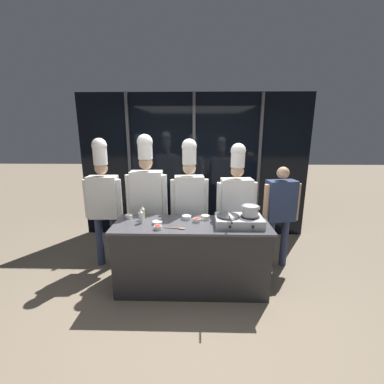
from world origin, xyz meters
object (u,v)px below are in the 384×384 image
Objects in this scene: squeeze_bottle_oil at (143,213)px; chef_line at (189,196)px; prep_bowl_onion at (129,216)px; prep_bowl_bell_pepper at (158,227)px; chef_pastry at (236,200)px; chef_sous at (147,193)px; stock_pot at (250,211)px; chef_head at (103,195)px; person_guest at (280,208)px; frying_pan at (228,214)px; prep_bowl_ginger at (205,217)px; serving_spoon_slotted at (179,228)px; prep_bowl_chili_flakes at (197,220)px; portable_stove at (239,221)px; prep_bowl_noodles at (157,222)px; prep_bowl_garlic at (187,217)px; squeeze_bottle_clear at (141,217)px.

squeeze_bottle_oil is 0.10× the size of chef_line.
prep_bowl_onion is at bearing 19.25° from chef_line.
prep_bowl_bell_pepper is at bearing -40.26° from prep_bowl_onion.
chef_sous is at bearing -8.32° from chef_pastry.
chef_sous is at bearing 156.15° from stock_pot.
person_guest is (2.60, 0.02, -0.18)m from chef_head.
frying_pan is 4.35× the size of prep_bowl_ginger.
chef_sous is 1.97m from person_guest.
prep_bowl_chili_flakes is at bearing 47.88° from serving_spoon_slotted.
chef_pastry is (1.29, -0.08, -0.07)m from chef_sous.
stock_pot is at bearing 95.61° from chef_pastry.
prep_bowl_noodles is at bearing 179.20° from portable_stove.
chef_line reaches higher than prep_bowl_onion.
prep_bowl_garlic is at bearing 80.57° from chef_line.
frying_pan is at bearing -178.18° from portable_stove.
chef_sous is at bearing 92.85° from squeeze_bottle_clear.
squeeze_bottle_clear is (-1.09, 0.04, -0.06)m from frying_pan.
portable_stove is 1.45m from prep_bowl_onion.
portable_stove reaches higher than serving_spoon_slotted.
squeeze_bottle_oil reaches higher than prep_bowl_garlic.
chef_pastry is at bearing 175.71° from chef_head.
portable_stove is at bearing -16.71° from prep_bowl_garlic.
stock_pot reaches higher than prep_bowl_garlic.
chef_pastry is at bearing 25.67° from prep_bowl_garlic.
prep_bowl_noodles is at bearing -153.03° from prep_bowl_garlic.
prep_bowl_garlic is at bearing 7.16° from person_guest.
prep_bowl_garlic is at bearing 2.71° from squeeze_bottle_oil.
chef_sous is at bearing 124.58° from serving_spoon_slotted.
chef_sous is (-1.12, 0.62, 0.10)m from frying_pan.
portable_stove is 3.13× the size of squeeze_bottle_oil.
stock_pot is 1.59m from prep_bowl_onion.
prep_bowl_chili_flakes is 0.32m from serving_spoon_slotted.
chef_head is 1.26× the size of person_guest.
squeeze_bottle_clear reaches higher than portable_stove.
chef_sous reaches higher than serving_spoon_slotted.
prep_bowl_bell_pepper is at bearing -171.67° from stock_pot.
portable_stove is at bearing -25.20° from prep_bowl_ginger.
stock_pot reaches higher than portable_stove.
prep_bowl_ginger is at bearing -1.18° from prep_bowl_garlic.
stock_pot is 0.11× the size of chef_sous.
prep_bowl_onion is 0.05× the size of chef_line.
chef_line reaches higher than prep_bowl_chili_flakes.
prep_bowl_chili_flakes is 0.05× the size of chef_head.
chef_sous reaches higher than prep_bowl_onion.
squeeze_bottle_oil is 0.58m from prep_bowl_garlic.
chef_pastry is at bearing 174.81° from chef_sous.
prep_bowl_noodles is 1.82m from person_guest.
prep_bowl_onion is at bearing 138.28° from chef_head.
stock_pot is at bearing -7.89° from prep_bowl_onion.
frying_pan is 0.57m from prep_bowl_garlic.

